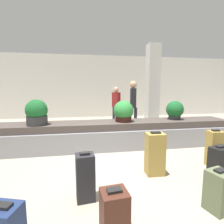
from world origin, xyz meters
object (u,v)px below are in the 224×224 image
object	(u,v)px
suitcase_1	(85,177)
suitcase_6	(220,162)
traveler_0	(116,103)
suitcase_7	(214,149)
suitcase_4	(155,154)
suitcase_3	(219,191)
potted_plant_2	(37,113)
potted_plant_0	(123,112)
traveler_1	(133,101)
pillar	(152,86)
suitcase_2	(114,211)
potted_plant_1	(175,110)

from	to	relation	value
suitcase_1	suitcase_6	distance (m)	2.31
traveler_0	suitcase_7	bearing A→B (deg)	-20.01
suitcase_1	suitcase_6	size ratio (longest dim) A/B	1.19
suitcase_4	traveler_0	bearing A→B (deg)	91.12
suitcase_3	potted_plant_2	world-z (taller)	potted_plant_2
potted_plant_0	traveler_1	size ratio (longest dim) A/B	0.31
traveler_1	suitcase_7	bearing A→B (deg)	-155.38
pillar	traveler_1	distance (m)	1.34
suitcase_3	suitcase_2	bearing A→B (deg)	169.32
suitcase_1	potted_plant_1	world-z (taller)	potted_plant_1
pillar	suitcase_7	size ratio (longest dim) A/B	4.31
suitcase_3	suitcase_6	bearing A→B (deg)	33.47
suitcase_1	suitcase_7	world-z (taller)	suitcase_7
suitcase_3	traveler_1	xyz separation A→B (m)	(0.06, 4.07, 0.81)
potted_plant_2	traveler_1	distance (m)	3.20
suitcase_3	potted_plant_0	size ratio (longest dim) A/B	1.01
suitcase_7	suitcase_4	bearing A→B (deg)	-170.09
suitcase_4	suitcase_1	bearing A→B (deg)	-154.06
potted_plant_0	traveler_1	bearing A→B (deg)	65.17
suitcase_4	potted_plant_2	xyz separation A→B (m)	(-2.32, 1.48, 0.58)
suitcase_1	suitcase_2	world-z (taller)	suitcase_1
suitcase_7	potted_plant_2	distance (m)	3.89
suitcase_3	potted_plant_2	xyz separation A→B (m)	(-2.73, 2.51, 0.69)
suitcase_3	potted_plant_0	bearing A→B (deg)	88.82
traveler_1	suitcase_4	bearing A→B (deg)	-179.41
suitcase_6	potted_plant_1	size ratio (longest dim) A/B	1.12
pillar	traveler_0	world-z (taller)	pillar
suitcase_3	suitcase_7	size ratio (longest dim) A/B	0.74
suitcase_6	potted_plant_0	world-z (taller)	potted_plant_0
pillar	suitcase_2	size ratio (longest dim) A/B	6.64
pillar	traveler_1	size ratio (longest dim) A/B	1.81
suitcase_1	suitcase_2	distance (m)	0.66
suitcase_4	suitcase_6	world-z (taller)	suitcase_4
traveler_1	potted_plant_2	bearing A→B (deg)	128.72
suitcase_3	suitcase_7	bearing A→B (deg)	38.01
suitcase_7	potted_plant_2	bearing A→B (deg)	164.19
pillar	suitcase_4	xyz separation A→B (m)	(-1.46, -3.77, -1.22)
suitcase_4	suitcase_6	bearing A→B (deg)	-12.63
suitcase_1	suitcase_3	xyz separation A→B (m)	(1.64, -0.49, -0.07)
potted_plant_1	traveler_0	size ratio (longest dim) A/B	0.32
suitcase_4	suitcase_7	xyz separation A→B (m)	(1.27, 0.11, -0.02)
suitcase_1	potted_plant_0	xyz separation A→B (m)	(1.02, 2.10, 0.59)
suitcase_1	suitcase_3	distance (m)	1.72
suitcase_6	traveler_1	distance (m)	3.48
suitcase_7	suitcase_6	bearing A→B (deg)	-112.06
suitcase_1	potted_plant_1	bearing A→B (deg)	35.11
pillar	traveler_0	xyz separation A→B (m)	(-1.36, 0.47, -0.67)
potted_plant_0	traveler_0	distance (m)	2.69
potted_plant_1	traveler_1	bearing A→B (deg)	119.77
potted_plant_1	suitcase_4	bearing A→B (deg)	-127.52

